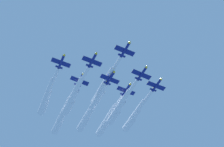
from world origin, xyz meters
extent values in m
cylinder|color=navy|center=(4.38, 14.80, 208.00)|extent=(3.73, 9.00, 1.28)
cone|color=yellow|center=(5.78, 19.65, 208.00)|extent=(1.53, 1.59, 1.22)
cylinder|color=black|center=(3.07, 10.24, 208.00)|extent=(1.09, 0.84, 0.96)
ellipsoid|color=black|center=(4.85, 16.73, 208.45)|extent=(1.36, 2.07, 0.81)
cube|color=navy|center=(4.24, 14.28, 207.95)|extent=(8.71, 4.89, 1.67)
cube|color=yellow|center=(0.59, 15.33, 207.31)|extent=(1.32, 2.41, 0.23)
cube|color=yellow|center=(7.87, 13.23, 208.72)|extent=(1.32, 2.41, 0.23)
cube|color=navy|center=(3.33, 11.17, 208.00)|extent=(3.35, 1.93, 0.68)
cube|color=yellow|center=(3.17, 11.22, 208.93)|extent=(0.83, 1.47, 1.89)
cylinder|color=white|center=(1.80, 5.83, 208.00)|extent=(4.30, 9.91, 1.63)
cylinder|color=white|center=(-0.29, -2.47, 208.05)|extent=(5.08, 10.14, 2.45)
cylinder|color=white|center=(-3.06, -10.58, 207.97)|extent=(5.86, 10.36, 3.26)
cylinder|color=white|center=(-5.84, -18.69, 207.89)|extent=(6.65, 10.59, 4.08)
cylinder|color=navy|center=(-8.69, 9.47, 205.17)|extent=(3.72, 9.01, 1.29)
cone|color=yellow|center=(-7.31, 14.33, 205.17)|extent=(1.54, 1.59, 1.23)
cylinder|color=black|center=(-10.00, 4.90, 205.17)|extent=(1.10, 0.84, 0.97)
ellipsoid|color=black|center=(-8.24, 11.40, 205.63)|extent=(1.37, 2.07, 0.82)
cube|color=navy|center=(-8.83, 8.95, 205.12)|extent=(8.69, 4.87, 1.79)
cube|color=yellow|center=(-12.47, 9.99, 204.44)|extent=(1.31, 2.41, 0.24)
cube|color=yellow|center=(-5.22, 7.92, 205.95)|extent=(1.31, 2.41, 0.24)
cube|color=navy|center=(-9.73, 5.84, 205.17)|extent=(3.34, 1.93, 0.73)
cube|color=yellow|center=(-9.91, 5.89, 206.10)|extent=(0.86, 1.48, 1.89)
cylinder|color=white|center=(-11.26, 0.47, 205.17)|extent=(4.31, 9.99, 1.65)
cylinder|color=white|center=(-13.35, -7.90, 205.23)|extent=(5.10, 10.21, 2.47)
cylinder|color=white|center=(-16.11, -16.08, 205.15)|extent=(5.89, 10.44, 3.29)
cylinder|color=white|center=(-18.89, -24.25, 205.06)|extent=(6.68, 10.66, 4.12)
cylinder|color=navy|center=(12.45, 3.21, 206.13)|extent=(3.68, 9.00, 1.27)
cone|color=yellow|center=(13.83, 8.07, 206.13)|extent=(1.52, 1.58, 1.21)
cylinder|color=black|center=(11.15, -1.36, 206.13)|extent=(1.08, 0.84, 0.95)
ellipsoid|color=black|center=(12.91, 5.14, 206.59)|extent=(1.35, 2.06, 0.80)
cube|color=navy|center=(12.31, 2.69, 206.08)|extent=(8.72, 4.86, 1.56)
cube|color=yellow|center=(8.65, 3.73, 205.50)|extent=(1.31, 2.41, 0.22)
cube|color=yellow|center=(15.95, 1.66, 206.80)|extent=(1.31, 2.41, 0.22)
cube|color=navy|center=(11.42, -0.42, 206.13)|extent=(3.35, 1.92, 0.64)
cube|color=yellow|center=(11.26, -0.38, 207.07)|extent=(0.81, 1.47, 1.89)
cylinder|color=white|center=(9.87, -5.86, 206.13)|extent=(4.31, 10.13, 1.62)
cylinder|color=white|center=(7.77, -14.37, 206.18)|extent=(5.08, 10.35, 2.43)
cylinder|color=white|center=(4.98, -22.68, 206.11)|extent=(5.86, 10.57, 3.23)
cylinder|color=white|center=(2.17, -30.99, 206.04)|extent=(6.64, 10.79, 4.04)
cylinder|color=navy|center=(-0.63, -2.11, 206.16)|extent=(3.67, 9.01, 1.28)
cone|color=yellow|center=(0.74, 2.75, 206.16)|extent=(1.52, 1.58, 1.22)
cylinder|color=black|center=(-1.91, -6.69, 206.16)|extent=(1.09, 0.84, 0.96)
ellipsoid|color=black|center=(-0.17, -0.19, 206.62)|extent=(1.35, 2.06, 0.81)
cube|color=navy|center=(-0.76, -2.64, 206.11)|extent=(8.71, 4.85, 1.65)
cube|color=yellow|center=(-4.42, -1.61, 205.49)|extent=(1.30, 2.41, 0.22)
cube|color=yellow|center=(2.87, -3.66, 206.88)|extent=(1.30, 2.41, 0.22)
cube|color=navy|center=(-1.65, -5.75, 206.16)|extent=(3.35, 1.92, 0.68)
cube|color=yellow|center=(-1.82, -5.71, 207.10)|extent=(0.82, 1.47, 1.89)
cylinder|color=white|center=(-3.29, -11.58, 206.16)|extent=(4.56, 11.04, 1.63)
cylinder|color=white|center=(-5.61, -20.88, 206.22)|extent=(5.34, 11.26, 2.44)
cylinder|color=white|center=(-8.60, -29.99, 206.14)|extent=(6.12, 11.48, 3.26)
cylinder|color=white|center=(-11.61, -39.09, 206.06)|extent=(6.91, 11.71, 4.07)
cylinder|color=navy|center=(-21.77, 4.15, 208.20)|extent=(3.76, 8.99, 1.27)
cone|color=yellow|center=(-20.34, 8.99, 208.20)|extent=(1.53, 1.59, 1.21)
cylinder|color=black|center=(-23.11, -0.41, 208.20)|extent=(1.09, 0.85, 0.95)
ellipsoid|color=black|center=(-21.29, 6.07, 208.66)|extent=(1.37, 2.07, 0.80)
cube|color=navy|center=(-21.91, 3.62, 208.15)|extent=(8.72, 4.93, 1.58)
cube|color=yellow|center=(-25.56, 4.70, 207.55)|extent=(1.33, 2.41, 0.22)
cube|color=yellow|center=(-18.29, 2.56, 208.88)|extent=(1.33, 2.41, 0.22)
cube|color=navy|center=(-22.84, 0.52, 208.20)|extent=(3.35, 1.95, 0.65)
cube|color=yellow|center=(-22.99, 0.57, 209.13)|extent=(0.82, 1.47, 1.89)
cylinder|color=white|center=(-24.38, -4.72, 208.20)|extent=(4.28, 9.70, 1.62)
cylinder|color=white|center=(-26.46, -12.84, 208.25)|extent=(5.05, 9.93, 2.43)
cylinder|color=white|center=(-29.22, -20.77, 208.18)|extent=(5.83, 10.16, 3.24)
cylinder|color=white|center=(-32.01, -28.69, 208.10)|extent=(6.61, 10.39, 4.05)
cylinder|color=navy|center=(20.52, -8.37, 209.04)|extent=(3.88, 8.97, 1.27)
cone|color=yellow|center=(22.01, -3.55, 209.04)|extent=(1.54, 1.60, 1.21)
cylinder|color=black|center=(19.11, -12.91, 209.04)|extent=(1.09, 0.86, 0.95)
ellipsoid|color=black|center=(21.03, -6.46, 209.50)|extent=(1.39, 2.07, 0.80)
cube|color=navy|center=(20.36, -8.89, 208.99)|extent=(8.73, 5.04, 1.58)
cube|color=yellow|center=(16.73, -7.77, 208.40)|extent=(1.36, 2.41, 0.22)
cube|color=yellow|center=(23.98, -10.01, 209.72)|extent=(1.36, 2.41, 0.22)
cube|color=navy|center=(19.40, -11.98, 209.04)|extent=(3.35, 1.99, 0.65)
cube|color=yellow|center=(19.24, -11.94, 209.98)|extent=(0.84, 1.47, 1.89)
cylinder|color=white|center=(17.73, -17.35, 209.04)|extent=(4.51, 10.03, 1.62)
cylinder|color=white|center=(15.44, -25.75, 209.09)|extent=(5.28, 10.27, 2.43)
cylinder|color=white|center=(12.47, -33.93, 209.02)|extent=(6.05, 10.51, 3.24)
cylinder|color=white|center=(9.48, -42.11, 208.95)|extent=(6.83, 10.75, 4.05)
cylinder|color=navy|center=(-13.70, -7.44, 208.79)|extent=(3.80, 8.98, 1.27)
cone|color=yellow|center=(-12.25, -2.60, 208.79)|extent=(1.53, 1.59, 1.21)
cylinder|color=black|center=(-15.07, -11.99, 208.79)|extent=(1.08, 0.85, 0.95)
ellipsoid|color=black|center=(-13.21, -5.52, 209.25)|extent=(1.37, 2.07, 0.80)
cube|color=navy|center=(-13.85, -7.96, 208.74)|extent=(8.73, 4.97, 1.55)
cube|color=yellow|center=(-17.49, -6.87, 208.17)|extent=(1.34, 2.41, 0.22)
cube|color=yellow|center=(-10.22, -9.05, 209.46)|extent=(1.34, 2.41, 0.22)
cube|color=navy|center=(-14.79, -11.06, 208.79)|extent=(3.35, 1.97, 0.64)
cube|color=yellow|center=(-14.94, -11.02, 209.73)|extent=(0.82, 1.47, 1.89)
cylinder|color=white|center=(-16.40, -16.44, 208.79)|extent=(4.42, 10.05, 1.61)
cylinder|color=white|center=(-18.62, -24.86, 208.84)|extent=(5.20, 10.28, 2.42)
cylinder|color=white|center=(-21.52, -33.08, 208.77)|extent=(5.97, 10.51, 3.23)
cylinder|color=white|center=(-24.43, -41.28, 208.70)|extent=(6.74, 10.74, 4.04)
cylinder|color=navy|center=(7.44, -13.70, 208.59)|extent=(3.82, 8.99, 1.30)
cone|color=yellow|center=(8.89, -8.86, 208.59)|extent=(1.55, 1.60, 1.23)
cylinder|color=black|center=(6.08, -18.25, 208.59)|extent=(1.10, 0.85, 0.97)
ellipsoid|color=black|center=(7.92, -11.78, 209.05)|extent=(1.39, 2.07, 0.82)
cube|color=navy|center=(7.30, -14.22, 208.54)|extent=(8.69, 4.95, 1.81)
cube|color=yellow|center=(3.67, -13.13, 207.85)|extent=(1.34, 2.41, 0.24)
cube|color=yellow|center=(10.90, -15.30, 209.37)|extent=(1.34, 2.41, 0.24)
cube|color=navy|center=(6.36, -17.32, 208.59)|extent=(3.34, 1.96, 0.73)
cube|color=yellow|center=(6.18, -17.27, 209.52)|extent=(0.88, 1.48, 1.89)
cylinder|color=white|center=(4.56, -23.33, 208.59)|extent=(4.88, 11.49, 1.65)
cylinder|color=white|center=(1.97, -32.99, 208.65)|extent=(5.67, 11.72, 2.48)
cylinder|color=white|center=(-1.28, -42.45, 208.57)|extent=(6.46, 11.96, 3.30)
cylinder|color=white|center=(-4.56, -51.90, 208.48)|extent=(7.25, 12.20, 4.13)
camera|label=1|loc=(97.06, 129.89, 79.35)|focal=77.30mm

